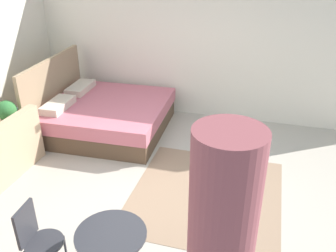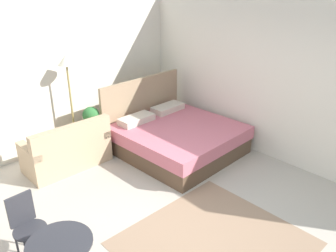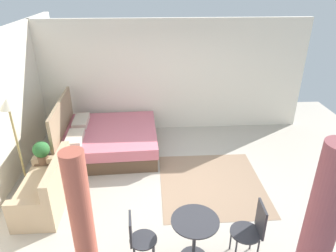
% 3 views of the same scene
% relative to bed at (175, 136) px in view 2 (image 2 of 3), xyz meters
% --- Properties ---
extents(ground_plane, '(8.41, 9.51, 0.02)m').
position_rel_bed_xyz_m(ground_plane, '(-1.53, -1.54, -0.31)').
color(ground_plane, '#B2A899').
extents(wall_back, '(8.41, 0.12, 2.74)m').
position_rel_bed_xyz_m(wall_back, '(-1.53, 1.71, 1.07)').
color(wall_back, silver).
rests_on(wall_back, ground).
extents(wall_right, '(0.12, 6.51, 2.74)m').
position_rel_bed_xyz_m(wall_right, '(1.18, -1.54, 1.07)').
color(wall_right, silver).
rests_on(wall_right, ground).
extents(area_rug, '(2.06, 1.93, 0.01)m').
position_rel_bed_xyz_m(area_rug, '(-1.37, -2.10, -0.29)').
color(area_rug, '#93755B').
rests_on(area_rug, ground).
extents(bed, '(2.03, 2.11, 1.24)m').
position_rel_bed_xyz_m(bed, '(0.00, 0.00, 0.00)').
color(bed, brown).
rests_on(bed, ground).
extents(couch, '(1.39, 0.70, 0.86)m').
position_rel_bed_xyz_m(couch, '(-1.76, 0.84, -0.00)').
color(couch, tan).
rests_on(couch, ground).
extents(nightstand, '(0.41, 0.38, 0.46)m').
position_rel_bed_xyz_m(nightstand, '(-1.04, 0.99, -0.07)').
color(nightstand, brown).
rests_on(nightstand, ground).
extents(potted_plant, '(0.30, 0.30, 0.43)m').
position_rel_bed_xyz_m(potted_plant, '(-1.14, 1.03, 0.40)').
color(potted_plant, brown).
rests_on(potted_plant, nightstand).
extents(vase, '(0.10, 0.10, 0.21)m').
position_rel_bed_xyz_m(vase, '(-0.92, 1.04, 0.27)').
color(vase, slate).
rests_on(vase, nightstand).
extents(floor_lamp, '(0.29, 0.29, 1.82)m').
position_rel_bed_xyz_m(floor_lamp, '(-1.34, 1.33, 1.20)').
color(floor_lamp, '#99844C').
rests_on(floor_lamp, ground).
extents(cafe_chair_near_window, '(0.39, 0.39, 0.83)m').
position_rel_bed_xyz_m(cafe_chair_near_window, '(-3.09, -0.76, 0.20)').
color(cafe_chair_near_window, '#2D2D33').
rests_on(cafe_chair_near_window, ground).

